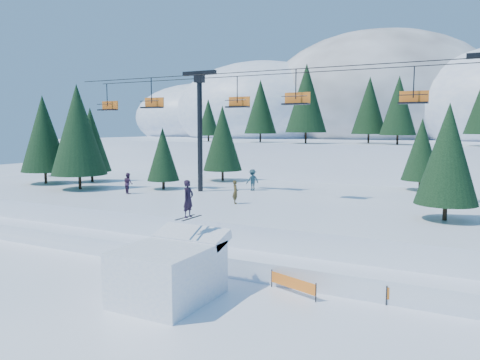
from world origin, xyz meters
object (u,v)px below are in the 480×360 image
at_px(banner_near, 293,283).
at_px(jump_kicker, 170,270).
at_px(chairlift, 308,110).
at_px(banner_far, 418,294).

bearing_deg(banner_near, jump_kicker, -146.58).
xyz_separation_m(jump_kicker, chairlift, (0.71, 16.94, 7.93)).
relative_size(jump_kicker, banner_near, 2.04).
relative_size(chairlift, banner_near, 17.29).
bearing_deg(banner_far, jump_kicker, -156.96).
distance_m(jump_kicker, banner_far, 11.38).
bearing_deg(chairlift, jump_kicker, -92.40).
xyz_separation_m(jump_kicker, banner_near, (4.89, 3.23, -0.85)).
relative_size(jump_kicker, chairlift, 0.12).
xyz_separation_m(jump_kicker, banner_far, (10.44, 4.44, -0.85)).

